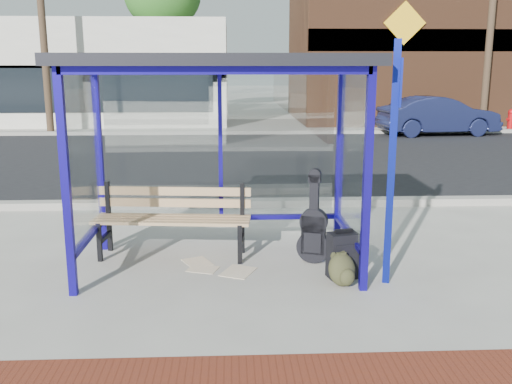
{
  "coord_description": "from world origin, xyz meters",
  "views": [
    {
      "loc": [
        0.13,
        -6.32,
        2.31
      ],
      "look_at": [
        0.42,
        0.2,
        0.85
      ],
      "focal_mm": 40.0,
      "sensor_mm": 36.0,
      "label": 1
    }
  ],
  "objects_px": {
    "bench": "(173,216)",
    "guitar_bag": "(314,231)",
    "backpack": "(343,270)",
    "parked_car": "(438,116)",
    "suitcase": "(343,256)",
    "fire_hydrant": "(511,119)"
  },
  "relations": [
    {
      "from": "bench",
      "to": "guitar_bag",
      "type": "bearing_deg",
      "value": -5.85
    },
    {
      "from": "backpack",
      "to": "parked_car",
      "type": "height_order",
      "value": "parked_car"
    },
    {
      "from": "bench",
      "to": "suitcase",
      "type": "distance_m",
      "value": 2.14
    },
    {
      "from": "guitar_bag",
      "to": "suitcase",
      "type": "height_order",
      "value": "guitar_bag"
    },
    {
      "from": "guitar_bag",
      "to": "parked_car",
      "type": "xyz_separation_m",
      "value": [
        5.99,
        12.42,
        0.26
      ]
    },
    {
      "from": "bench",
      "to": "parked_car",
      "type": "distance_m",
      "value": 14.32
    },
    {
      "from": "bench",
      "to": "fire_hydrant",
      "type": "xyz_separation_m",
      "value": [
        10.68,
        13.09,
        -0.08
      ]
    },
    {
      "from": "parked_car",
      "to": "fire_hydrant",
      "type": "relative_size",
      "value": 4.99
    },
    {
      "from": "bench",
      "to": "backpack",
      "type": "relative_size",
      "value": 5.29
    },
    {
      "from": "suitcase",
      "to": "parked_car",
      "type": "bearing_deg",
      "value": 52.88
    },
    {
      "from": "guitar_bag",
      "to": "fire_hydrant",
      "type": "bearing_deg",
      "value": 74.24
    },
    {
      "from": "bench",
      "to": "suitcase",
      "type": "xyz_separation_m",
      "value": [
        1.94,
        -0.87,
        -0.25
      ]
    },
    {
      "from": "bench",
      "to": "parked_car",
      "type": "bearing_deg",
      "value": 63.05
    },
    {
      "from": "backpack",
      "to": "parked_car",
      "type": "xyz_separation_m",
      "value": [
        5.79,
        13.19,
        0.47
      ]
    },
    {
      "from": "parked_car",
      "to": "fire_hydrant",
      "type": "xyz_separation_m",
      "value": [
        3.0,
        1.01,
        -0.22
      ]
    },
    {
      "from": "parked_car",
      "to": "suitcase",
      "type": "bearing_deg",
      "value": 150.22
    },
    {
      "from": "guitar_bag",
      "to": "backpack",
      "type": "xyz_separation_m",
      "value": [
        0.21,
        -0.76,
        -0.22
      ]
    },
    {
      "from": "bench",
      "to": "parked_car",
      "type": "height_order",
      "value": "parked_car"
    },
    {
      "from": "fire_hydrant",
      "to": "suitcase",
      "type": "bearing_deg",
      "value": -122.06
    },
    {
      "from": "bench",
      "to": "suitcase",
      "type": "height_order",
      "value": "bench"
    },
    {
      "from": "guitar_bag",
      "to": "backpack",
      "type": "relative_size",
      "value": 2.93
    },
    {
      "from": "guitar_bag",
      "to": "parked_car",
      "type": "relative_size",
      "value": 0.27
    }
  ]
}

